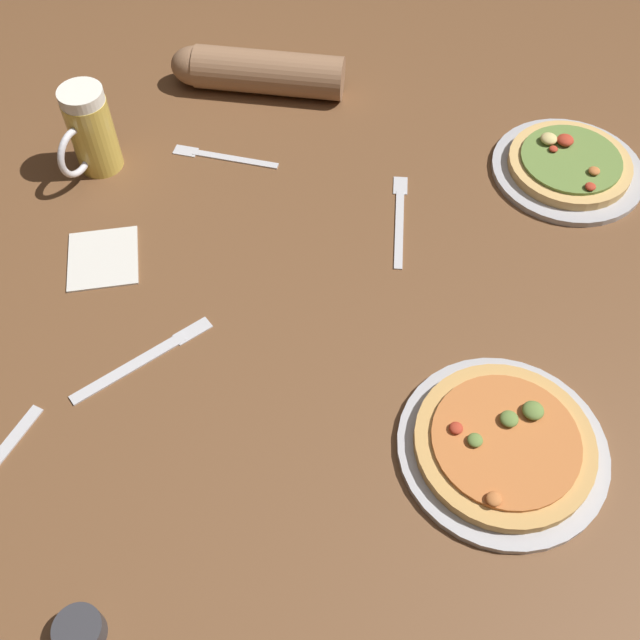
{
  "coord_description": "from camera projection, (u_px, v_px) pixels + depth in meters",
  "views": [
    {
      "loc": [
        0.09,
        -0.66,
        0.94
      ],
      "look_at": [
        0.0,
        0.0,
        0.02
      ],
      "focal_mm": 41.46,
      "sensor_mm": 36.0,
      "label": 1
    }
  ],
  "objects": [
    {
      "name": "fork_left",
      "position": [
        400.0,
        218.0,
        1.29
      ],
      "size": [
        0.03,
        0.22,
        0.01
      ],
      "color": "silver",
      "rests_on": "ground_plane"
    },
    {
      "name": "napkin_folded",
      "position": [
        103.0,
        258.0,
        1.23
      ],
      "size": [
        0.15,
        0.16,
        0.01
      ],
      "primitive_type": "cube",
      "rotation": [
        0.0,
        0.0,
        0.3
      ],
      "color": "silver",
      "rests_on": "ground_plane"
    },
    {
      "name": "pizza_plate_near",
      "position": [
        504.0,
        445.0,
        1.02
      ],
      "size": [
        0.29,
        0.29,
        0.05
      ],
      "color": "#B2B2B7",
      "rests_on": "ground_plane"
    },
    {
      "name": "diner_arm",
      "position": [
        252.0,
        71.0,
        1.47
      ],
      "size": [
        0.35,
        0.09,
        0.08
      ],
      "color": "#936B4C",
      "rests_on": "ground_plane"
    },
    {
      "name": "ramekin_sauce",
      "position": [
        80.0,
        631.0,
        0.88
      ],
      "size": [
        0.06,
        0.06,
        0.03
      ],
      "primitive_type": "cylinder",
      "color": "#333338",
      "rests_on": "ground_plane"
    },
    {
      "name": "fork_spare",
      "position": [
        223.0,
        156.0,
        1.38
      ],
      "size": [
        0.2,
        0.04,
        0.01
      ],
      "color": "silver",
      "rests_on": "ground_plane"
    },
    {
      "name": "knife_spare",
      "position": [
        144.0,
        359.0,
        1.12
      ],
      "size": [
        0.18,
        0.18,
        0.01
      ],
      "color": "silver",
      "rests_on": "ground_plane"
    },
    {
      "name": "ground_plane",
      "position": [
        320.0,
        333.0,
        1.17
      ],
      "size": [
        2.4,
        2.4,
        0.03
      ],
      "primitive_type": "cube",
      "color": "brown"
    },
    {
      "name": "pizza_plate_far",
      "position": [
        569.0,
        166.0,
        1.35
      ],
      "size": [
        0.28,
        0.28,
        0.05
      ],
      "color": "#B2B2B7",
      "rests_on": "ground_plane"
    },
    {
      "name": "beer_mug_dark",
      "position": [
        90.0,
        132.0,
        1.3
      ],
      "size": [
        0.08,
        0.13,
        0.16
      ],
      "color": "gold",
      "rests_on": "ground_plane"
    }
  ]
}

